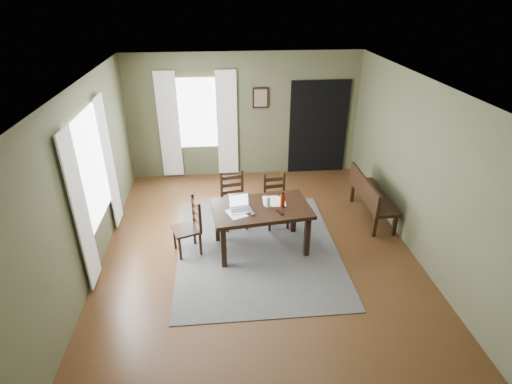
{
  "coord_description": "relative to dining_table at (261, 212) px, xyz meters",
  "views": [
    {
      "loc": [
        -0.54,
        -5.41,
        3.9
      ],
      "look_at": [
        0.0,
        0.3,
        0.9
      ],
      "focal_mm": 28.0,
      "sensor_mm": 36.0,
      "label": 1
    }
  ],
  "objects": [
    {
      "name": "paper_c",
      "position": [
        0.18,
        0.18,
        0.1
      ],
      "size": [
        0.27,
        0.34,
        0.0
      ],
      "primitive_type": "cube",
      "rotation": [
        0.0,
        0.0,
        -0.04
      ],
      "color": "white",
      "rests_on": "dining_table"
    },
    {
      "name": "rug",
      "position": [
        -0.05,
        -0.01,
        -0.68
      ],
      "size": [
        2.6,
        3.2,
        0.01
      ],
      "color": "#474747",
      "rests_on": "ground"
    },
    {
      "name": "dining_table",
      "position": [
        0.0,
        0.0,
        0.0
      ],
      "size": [
        1.64,
        1.1,
        0.77
      ],
      "rotation": [
        0.0,
        0.0,
        0.12
      ],
      "color": "black",
      "rests_on": "rug"
    },
    {
      "name": "chair_back_left",
      "position": [
        -0.4,
        0.77,
        -0.19
      ],
      "size": [
        0.5,
        0.5,
        0.99
      ],
      "rotation": [
        0.0,
        0.0,
        0.16
      ],
      "color": "black",
      "rests_on": "rug"
    },
    {
      "name": "window_back",
      "position": [
        -1.05,
        2.96,
        0.77
      ],
      "size": [
        1.0,
        0.01,
        1.5
      ],
      "color": "white",
      "rests_on": "ground"
    },
    {
      "name": "curtain_back_right",
      "position": [
        -0.43,
        2.93,
        0.52
      ],
      "size": [
        0.44,
        0.03,
        2.3
      ],
      "color": "silver",
      "rests_on": "ground"
    },
    {
      "name": "laptop",
      "position": [
        -0.34,
        -0.03,
        0.16
      ],
      "size": [
        0.38,
        0.32,
        0.23
      ],
      "rotation": [
        0.0,
        0.0,
        0.15
      ],
      "color": "#B7B7BC",
      "rests_on": "dining_table"
    },
    {
      "name": "curtain_left_near",
      "position": [
        -2.49,
        -0.63,
        0.52
      ],
      "size": [
        0.03,
        0.48,
        2.3
      ],
      "color": "silver",
      "rests_on": "ground"
    },
    {
      "name": "doorway_back",
      "position": [
        1.6,
        2.96,
        0.37
      ],
      "size": [
        1.3,
        0.03,
        2.1
      ],
      "color": "black",
      "rests_on": "ground"
    },
    {
      "name": "framed_picture",
      "position": [
        0.3,
        2.95,
        1.07
      ],
      "size": [
        0.34,
        0.03,
        0.44
      ],
      "color": "black",
      "rests_on": "ground"
    },
    {
      "name": "curtain_back_left",
      "position": [
        -1.67,
        2.93,
        0.52
      ],
      "size": [
        0.44,
        0.03,
        2.3
      ],
      "color": "silver",
      "rests_on": "ground"
    },
    {
      "name": "window_left",
      "position": [
        -2.52,
        0.19,
        0.77
      ],
      "size": [
        0.01,
        1.3,
        1.7
      ],
      "color": "white",
      "rests_on": "ground"
    },
    {
      "name": "chair_back_right",
      "position": [
        0.34,
        0.72,
        -0.22
      ],
      "size": [
        0.46,
        0.46,
        0.94
      ],
      "rotation": [
        0.0,
        0.0,
        0.12
      ],
      "color": "black",
      "rests_on": "rug"
    },
    {
      "name": "drinking_glass",
      "position": [
        0.11,
        0.01,
        0.18
      ],
      "size": [
        0.08,
        0.08,
        0.17
      ],
      "primitive_type": "cylinder",
      "rotation": [
        0.0,
        0.0,
        0.13
      ],
      "color": "silver",
      "rests_on": "dining_table"
    },
    {
      "name": "room_shell",
      "position": [
        -0.05,
        -0.01,
        1.12
      ],
      "size": [
        5.02,
        6.02,
        2.71
      ],
      "color": "#4B4D32",
      "rests_on": "ground"
    },
    {
      "name": "bench",
      "position": [
        2.09,
        0.79,
        -0.19
      ],
      "size": [
        0.47,
        1.46,
        0.83
      ],
      "rotation": [
        0.0,
        0.0,
        1.57
      ],
      "color": "black",
      "rests_on": "ground"
    },
    {
      "name": "computer_mouse",
      "position": [
        -0.15,
        -0.23,
        0.11
      ],
      "size": [
        0.06,
        0.09,
        0.03
      ],
      "primitive_type": "cube",
      "rotation": [
        0.0,
        0.0,
        -0.12
      ],
      "color": "#3F3F42",
      "rests_on": "dining_table"
    },
    {
      "name": "paper_a",
      "position": [
        -0.4,
        -0.16,
        0.1
      ],
      "size": [
        0.35,
        0.4,
        0.0
      ],
      "primitive_type": "cube",
      "rotation": [
        0.0,
        0.0,
        0.38
      ],
      "color": "white",
      "rests_on": "dining_table"
    },
    {
      "name": "paper_d",
      "position": [
        0.28,
        0.15,
        0.1
      ],
      "size": [
        0.26,
        0.34,
        0.0
      ],
      "primitive_type": "cube",
      "rotation": [
        0.0,
        0.0,
        -0.02
      ],
      "color": "white",
      "rests_on": "dining_table"
    },
    {
      "name": "tv_remote",
      "position": [
        0.27,
        -0.21,
        0.1
      ],
      "size": [
        0.11,
        0.16,
        0.02
      ],
      "primitive_type": "cube",
      "rotation": [
        0.0,
        0.0,
        0.43
      ],
      "color": "black",
      "rests_on": "dining_table"
    },
    {
      "name": "curtain_left_far",
      "position": [
        -2.49,
        1.01,
        0.52
      ],
      "size": [
        0.03,
        0.48,
        2.3
      ],
      "color": "silver",
      "rests_on": "ground"
    },
    {
      "name": "ground",
      "position": [
        -0.05,
        -0.01,
        -0.69
      ],
      "size": [
        5.0,
        6.0,
        0.01
      ],
      "color": "#492C16"
    },
    {
      "name": "water_bottle",
      "position": [
        0.33,
        -0.02,
        0.21
      ],
      "size": [
        0.08,
        0.08,
        0.26
      ],
      "rotation": [
        0.0,
        0.0,
        -0.03
      ],
      "color": "#B42A0D",
      "rests_on": "dining_table"
    },
    {
      "name": "chair_end",
      "position": [
        -1.15,
        0.01,
        -0.22
      ],
      "size": [
        0.53,
        0.53,
        0.94
      ],
      "rotation": [
        0.0,
        0.0,
        -1.23
      ],
      "color": "black",
      "rests_on": "rug"
    }
  ]
}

